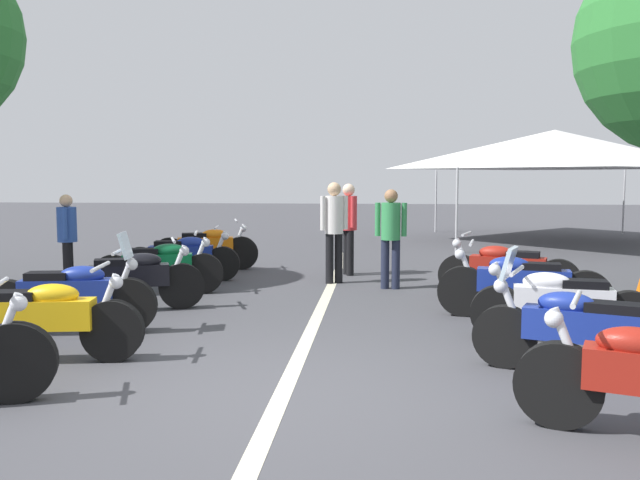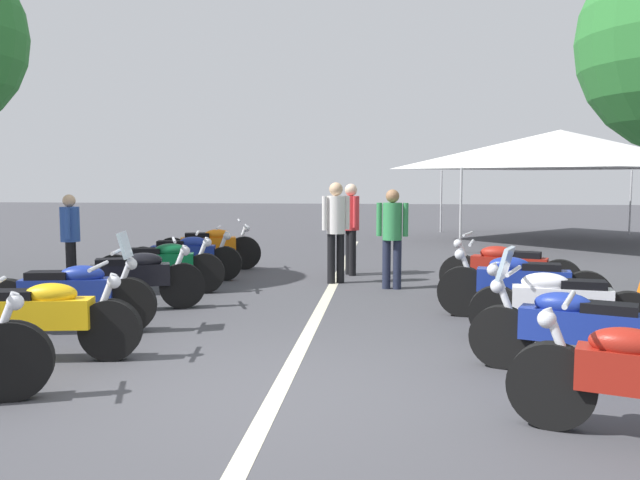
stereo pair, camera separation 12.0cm
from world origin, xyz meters
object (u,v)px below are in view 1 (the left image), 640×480
motorcycle_left_row_4 (159,266)px  motorcycle_right_row_3 (522,284)px  bystander_4 (67,234)px  motorcycle_right_row_1 (582,329)px  motorcycle_left_row_6 (207,247)px  traffic_cone_1 (639,300)px  event_tent (554,149)px  motorcycle_left_row_5 (182,256)px  bystander_1 (391,231)px  motorcycle_left_row_2 (70,295)px  motorcycle_right_row_4 (506,269)px  motorcycle_right_row_2 (561,304)px  bystander_3 (334,224)px  bystander_2 (349,221)px  motorcycle_left_row_3 (131,279)px  motorcycle_left_row_1 (38,318)px

motorcycle_left_row_4 → motorcycle_right_row_3: motorcycle_right_row_3 is taller
bystander_4 → motorcycle_right_row_1: bearing=-48.1°
motorcycle_left_row_6 → traffic_cone_1: bearing=-46.8°
motorcycle_left_row_6 → event_tent: (6.58, -8.40, 2.18)m
motorcycle_left_row_5 → event_tent: size_ratio=0.31×
bystander_1 → motorcycle_left_row_2: bearing=137.9°
motorcycle_right_row_1 → motorcycle_right_row_4: bearing=-69.6°
motorcycle_left_row_5 → motorcycle_right_row_3: 6.04m
bystander_1 → bystander_4: (-0.38, 5.44, -0.06)m
motorcycle_right_row_2 → motorcycle_right_row_3: motorcycle_right_row_3 is taller
motorcycle_left_row_2 → traffic_cone_1: motorcycle_left_row_2 is taller
motorcycle_left_row_5 → bystander_3: bearing=-8.3°
motorcycle_left_row_2 → motorcycle_right_row_1: motorcycle_left_row_2 is taller
motorcycle_right_row_2 → traffic_cone_1: motorcycle_right_row_2 is taller
motorcycle_left_row_4 → motorcycle_left_row_5: 1.35m
bystander_3 → motorcycle_left_row_5: bearing=59.5°
motorcycle_left_row_6 → motorcycle_left_row_5: bearing=-108.5°
bystander_2 → motorcycle_left_row_5: bearing=174.7°
motorcycle_right_row_3 → traffic_cone_1: motorcycle_right_row_3 is taller
motorcycle_left_row_6 → motorcycle_right_row_1: (-6.61, -5.36, -0.00)m
motorcycle_right_row_3 → motorcycle_right_row_4: 1.46m
bystander_3 → bystander_1: bearing=-147.4°
motorcycle_right_row_4 → motorcycle_left_row_3: bearing=33.1°
motorcycle_right_row_3 → event_tent: size_ratio=0.33×
motorcycle_right_row_1 → event_tent: (13.19, -3.04, 2.19)m
motorcycle_left_row_6 → bystander_4: (-2.24, 1.79, 0.45)m
motorcycle_left_row_1 → motorcycle_right_row_2: same height
motorcycle_left_row_5 → motorcycle_right_row_3: bearing=-35.3°
motorcycle_left_row_4 → motorcycle_right_row_3: 5.54m
motorcycle_left_row_1 → motorcycle_left_row_6: motorcycle_left_row_6 is taller
motorcycle_left_row_1 → motorcycle_left_row_3: bearing=81.8°
motorcycle_left_row_5 → bystander_3: size_ratio=1.18×
motorcycle_right_row_4 → bystander_4: bearing=15.4°
motorcycle_left_row_5 → motorcycle_right_row_1: bearing=-52.6°
bystander_4 → motorcycle_left_row_1: bearing=-84.1°
motorcycle_left_row_5 → bystander_4: size_ratio=1.33×
motorcycle_left_row_4 → bystander_2: size_ratio=1.17×
motorcycle_left_row_4 → bystander_1: size_ratio=1.22×
motorcycle_left_row_5 → bystander_4: bearing=-162.1°
bystander_3 → bystander_4: (-0.87, 4.46, -0.13)m
motorcycle_right_row_2 → bystander_3: bearing=-45.2°
motorcycle_left_row_3 → motorcycle_right_row_3: size_ratio=0.90×
motorcycle_left_row_1 → motorcycle_left_row_5: motorcycle_left_row_1 is taller
traffic_cone_1 → bystander_2: bearing=46.1°
bystander_3 → bystander_4: bystander_3 is taller
motorcycle_right_row_4 → bystander_1: bearing=-5.3°
motorcycle_right_row_2 → bystander_4: (3.11, 7.29, 0.47)m
motorcycle_left_row_3 → event_tent: bearing=31.0°
motorcycle_left_row_4 → bystander_3: 3.09m
motorcycle_right_row_1 → motorcycle_right_row_2: (1.26, -0.14, -0.01)m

